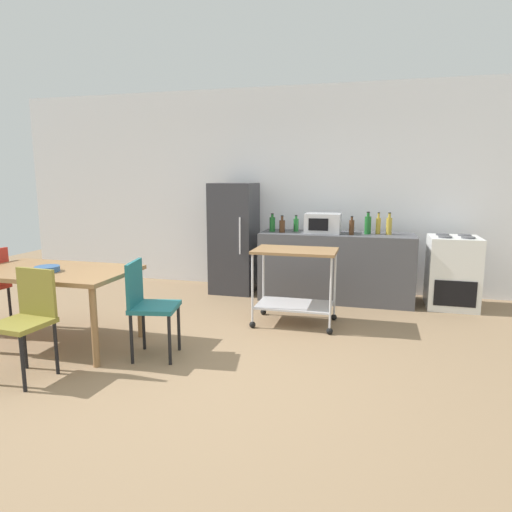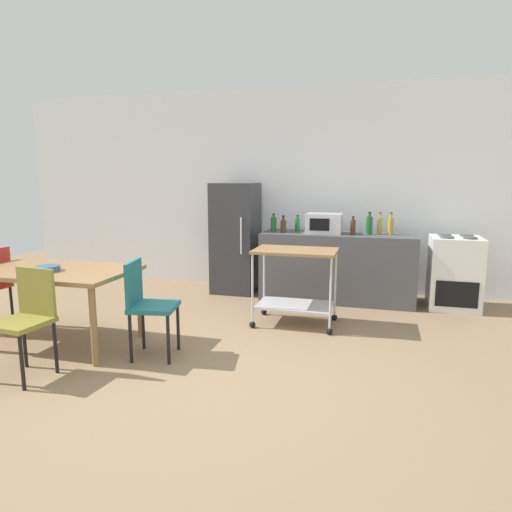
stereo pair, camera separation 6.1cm
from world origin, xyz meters
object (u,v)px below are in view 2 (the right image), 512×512
object	(u,v)px
bottle_olive_oil	(274,224)
fruit_bowl	(48,268)
chair_teal	(147,302)
bottle_wine	(297,225)
kitchen_cart	(295,274)
bottle_soda	(283,226)
chair_olive	(27,315)
bottle_vinegar	(353,227)
dining_table	(55,277)
bottle_hot_sauce	(391,226)
stove_oven	(454,273)
refrigerator	(236,238)
bottle_sesame_oil	(380,225)
microwave	(324,223)
bottle_soy_sauce	(369,225)

from	to	relation	value
bottle_olive_oil	fruit_bowl	distance (m)	2.95
chair_teal	bottle_wine	size ratio (longest dim) A/B	3.99
kitchen_cart	bottle_soda	distance (m)	1.21
chair_olive	bottle_wine	bearing A→B (deg)	66.95
bottle_vinegar	dining_table	bearing A→B (deg)	-139.94
bottle_soda	bottle_hot_sauce	size ratio (longest dim) A/B	0.81
stove_oven	bottle_vinegar	xyz separation A→B (m)	(-1.26, -0.11, 0.55)
bottle_vinegar	bottle_olive_oil	bearing A→B (deg)	175.44
chair_olive	refrigerator	distance (m)	3.26
refrigerator	bottle_olive_oil	distance (m)	0.63
refrigerator	bottle_sesame_oil	xyz separation A→B (m)	(1.97, -0.02, 0.24)
bottle_olive_oil	bottle_hot_sauce	xyz separation A→B (m)	(1.53, 0.06, 0.01)
kitchen_cart	bottle_sesame_oil	size ratio (longest dim) A/B	3.23
bottle_soda	chair_olive	bearing A→B (deg)	-116.82
microwave	chair_olive	bearing A→B (deg)	-123.82
chair_olive	kitchen_cart	size ratio (longest dim) A/B	0.98
bottle_soda	bottle_wine	size ratio (longest dim) A/B	1.03
dining_table	microwave	bearing A→B (deg)	45.34
bottle_soda	bottle_vinegar	bearing A→B (deg)	-0.65
microwave	fruit_bowl	world-z (taller)	microwave
dining_table	bottle_soy_sauce	world-z (taller)	bottle_soy_sauce
bottle_wine	bottle_vinegar	size ratio (longest dim) A/B	0.93
bottle_olive_oil	microwave	bearing A→B (deg)	-0.44
chair_olive	dining_table	bearing A→B (deg)	117.05
refrigerator	bottle_soy_sauce	xyz separation A→B (m)	(1.84, -0.07, 0.25)
stove_oven	bottle_hot_sauce	world-z (taller)	bottle_hot_sauce
bottle_soda	bottle_sesame_oil	distance (m)	1.25
refrigerator	bottle_vinegar	bearing A→B (deg)	-6.73
bottle_soda	bottle_vinegar	xyz separation A→B (m)	(0.91, -0.01, 0.01)
stove_oven	kitchen_cart	size ratio (longest dim) A/B	1.01
chair_olive	bottle_vinegar	bearing A→B (deg)	55.68
refrigerator	bottle_sesame_oil	size ratio (longest dim) A/B	5.50
chair_teal	bottle_hot_sauce	size ratio (longest dim) A/B	3.13
kitchen_cart	bottle_vinegar	size ratio (longest dim) A/B	3.81
bottle_vinegar	bottle_soy_sauce	bearing A→B (deg)	32.26
refrigerator	bottle_vinegar	size ratio (longest dim) A/B	6.50
dining_table	chair_teal	distance (m)	1.04
kitchen_cart	bottle_soy_sauce	world-z (taller)	bottle_soy_sauce
refrigerator	bottle_wine	xyz separation A→B (m)	(0.89, -0.02, 0.22)
chair_teal	bottle_olive_oil	xyz separation A→B (m)	(0.61, 2.42, 0.49)
bottle_olive_oil	bottle_hot_sauce	size ratio (longest dim) A/B	0.87
dining_table	refrigerator	size ratio (longest dim) A/B	0.97
bottle_vinegar	bottle_sesame_oil	world-z (taller)	bottle_sesame_oil
bottle_wine	microwave	xyz separation A→B (m)	(0.37, -0.10, 0.04)
refrigerator	dining_table	bearing A→B (deg)	-113.18
refrigerator	microwave	distance (m)	1.30
chair_olive	microwave	size ratio (longest dim) A/B	1.93
stove_oven	bottle_soy_sauce	bearing A→B (deg)	179.29
stove_oven	refrigerator	distance (m)	2.92
microwave	bottle_wine	bearing A→B (deg)	165.41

